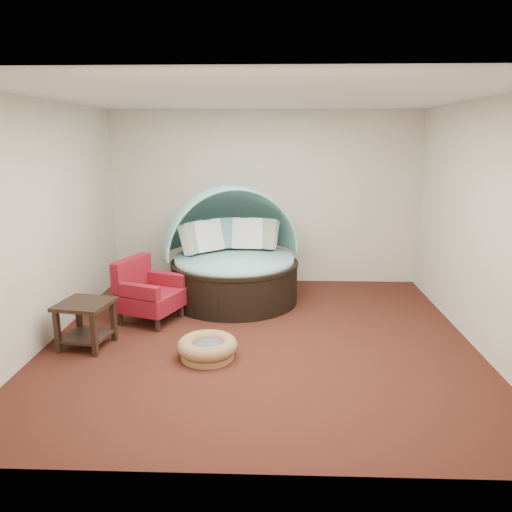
{
  "coord_description": "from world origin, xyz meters",
  "views": [
    {
      "loc": [
        0.15,
        -5.64,
        2.39
      ],
      "look_at": [
        -0.07,
        0.6,
        0.88
      ],
      "focal_mm": 35.0,
      "sensor_mm": 36.0,
      "label": 1
    }
  ],
  "objects_px": {
    "pet_basket": "(207,348)",
    "side_table": "(86,318)",
    "red_armchair": "(147,293)",
    "canopy_daybed": "(232,248)"
  },
  "relations": [
    {
      "from": "side_table",
      "to": "red_armchair",
      "type": "bearing_deg",
      "value": 59.96
    },
    {
      "from": "canopy_daybed",
      "to": "pet_basket",
      "type": "relative_size",
      "value": 2.73
    },
    {
      "from": "pet_basket",
      "to": "side_table",
      "type": "relative_size",
      "value": 1.35
    },
    {
      "from": "canopy_daybed",
      "to": "pet_basket",
      "type": "bearing_deg",
      "value": -112.21
    },
    {
      "from": "canopy_daybed",
      "to": "side_table",
      "type": "relative_size",
      "value": 3.69
    },
    {
      "from": "red_armchair",
      "to": "side_table",
      "type": "height_order",
      "value": "red_armchair"
    },
    {
      "from": "canopy_daybed",
      "to": "red_armchair",
      "type": "xyz_separation_m",
      "value": [
        -1.05,
        -0.95,
        -0.4
      ]
    },
    {
      "from": "red_armchair",
      "to": "side_table",
      "type": "xyz_separation_m",
      "value": [
        -0.5,
        -0.87,
        -0.04
      ]
    },
    {
      "from": "pet_basket",
      "to": "red_armchair",
      "type": "height_order",
      "value": "red_armchair"
    },
    {
      "from": "canopy_daybed",
      "to": "side_table",
      "type": "bearing_deg",
      "value": -149.57
    }
  ]
}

